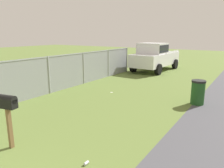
# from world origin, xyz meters

# --- Properties ---
(mailbox) EXTENTS (0.30, 0.52, 1.35)m
(mailbox) POSITION_xyz_m (3.08, 1.37, 1.08)
(mailbox) COLOR brown
(mailbox) RESTS_ON ground
(pickup_truck) EXTENTS (5.01, 2.38, 2.09)m
(pickup_truck) POSITION_xyz_m (15.81, 2.88, 1.10)
(pickup_truck) COLOR silver
(pickup_truck) RESTS_ON ground
(trash_bin) EXTENTS (0.54, 0.54, 0.97)m
(trash_bin) POSITION_xyz_m (9.14, -1.70, 0.49)
(trash_bin) COLOR #1E4C1E
(trash_bin) RESTS_ON ground
(fence_section) EXTENTS (14.82, 0.07, 1.75)m
(fence_section) POSITION_xyz_m (7.03, 4.48, 0.94)
(fence_section) COLOR #9EA3A8
(fence_section) RESTS_ON ground
(litter_wrapper_midfield_a) EXTENTS (0.14, 0.14, 0.01)m
(litter_wrapper_midfield_a) POSITION_xyz_m (8.75, 2.13, 0.00)
(litter_wrapper_midfield_a) COLOR silver
(litter_wrapper_midfield_a) RESTS_ON ground
(litter_can_by_mailbox) EXTENTS (0.12, 0.07, 0.07)m
(litter_can_by_mailbox) POSITION_xyz_m (3.53, -0.64, 0.03)
(litter_can_by_mailbox) COLOR silver
(litter_can_by_mailbox) RESTS_ON ground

